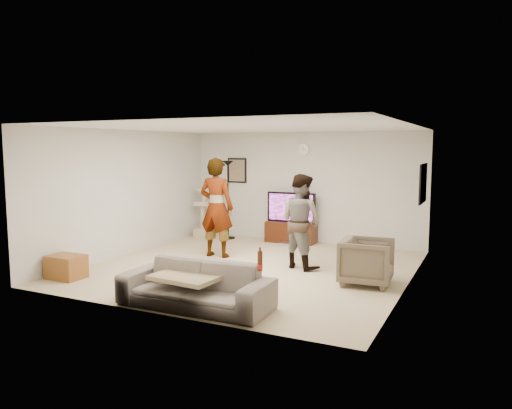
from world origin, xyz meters
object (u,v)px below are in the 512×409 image
at_px(floor_lamp, 228,200).
at_px(cat_tree, 203,212).
at_px(side_table, 66,267).
at_px(sofa, 196,285).
at_px(person_left, 217,208).
at_px(tv, 291,207).
at_px(armchair, 367,262).
at_px(beer_bottle, 260,261).
at_px(person_right, 301,221).
at_px(tv_stand, 291,232).

relative_size(floor_lamp, cat_tree, 1.54).
xyz_separation_m(cat_tree, side_table, (0.02, -4.28, -0.40)).
bearing_deg(sofa, person_left, 113.96).
xyz_separation_m(tv, side_table, (-2.20, -4.49, -0.62)).
distance_m(tv, cat_tree, 2.25).
bearing_deg(armchair, beer_bottle, 153.32).
bearing_deg(person_left, beer_bottle, 128.04).
height_order(tv, sofa, tv).
height_order(person_right, side_table, person_right).
bearing_deg(cat_tree, floor_lamp, 1.87).
xyz_separation_m(person_right, side_table, (-3.23, -2.38, -0.65)).
relative_size(beer_bottle, side_table, 0.43).
bearing_deg(tv_stand, side_table, -116.15).
relative_size(tv, cat_tree, 0.95).
distance_m(person_left, beer_bottle, 3.63).
relative_size(floor_lamp, person_left, 0.94).
xyz_separation_m(floor_lamp, beer_bottle, (3.02, -4.62, -0.19)).
height_order(floor_lamp, beer_bottle, floor_lamp).
distance_m(tv_stand, beer_bottle, 5.05).
distance_m(tv, beer_bottle, 5.03).
bearing_deg(tv_stand, floor_lamp, -173.03).
bearing_deg(tv_stand, person_left, -111.58).
bearing_deg(beer_bottle, floor_lamp, 123.16).
xyz_separation_m(armchair, side_table, (-4.55, -1.80, -0.17)).
xyz_separation_m(tv_stand, person_left, (-0.79, -1.99, 0.74)).
xyz_separation_m(tv_stand, sofa, (0.53, -4.80, 0.07)).
distance_m(cat_tree, person_right, 3.77).
distance_m(tv, armchair, 3.60).
xyz_separation_m(person_left, armchair, (3.14, -0.70, -0.61)).
distance_m(sofa, beer_bottle, 1.05).
xyz_separation_m(cat_tree, person_right, (3.25, -1.90, 0.25)).
distance_m(tv, person_right, 2.35).
height_order(cat_tree, beer_bottle, cat_tree).
height_order(floor_lamp, armchair, floor_lamp).
bearing_deg(cat_tree, person_right, -30.35).
distance_m(tv_stand, tv, 0.57).
bearing_deg(floor_lamp, person_right, -37.02).
bearing_deg(person_right, armchair, 178.59).
bearing_deg(cat_tree, tv_stand, 5.38).
bearing_deg(armchair, side_table, 107.02).
distance_m(floor_lamp, person_right, 3.20).
bearing_deg(side_table, person_right, 36.35).
bearing_deg(side_table, tv, 63.85).
bearing_deg(person_left, side_table, 59.55).
height_order(floor_lamp, person_left, person_left).
bearing_deg(floor_lamp, cat_tree, -178.13).
bearing_deg(tv, floor_lamp, -173.03).
bearing_deg(cat_tree, beer_bottle, -51.06).
height_order(cat_tree, side_table, cat_tree).
bearing_deg(armchair, tv_stand, 36.59).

